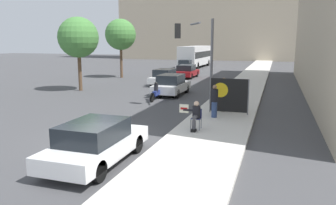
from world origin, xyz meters
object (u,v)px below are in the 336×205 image
(car_on_road_midblock, at_px, (165,77))
(parked_car_curbside, at_px, (96,142))
(car_on_road_nearest, at_px, (171,85))
(street_tree_midblock, at_px, (121,35))
(pedestrian_behind, at_px, (223,94))
(street_tree_near_curb, at_px, (78,38))
(car_on_road_distant, at_px, (187,71))
(seated_protester, at_px, (195,114))
(traffic_light_pole, at_px, (198,48))
(protest_banner, at_px, (229,95))
(motorcycle_on_road, at_px, (156,92))
(city_bus_on_road, at_px, (196,55))
(jogger_on_sidewalk, at_px, (214,101))
(car_on_road_far_lane, at_px, (186,65))

(car_on_road_midblock, bearing_deg, parked_car_curbside, -77.54)
(car_on_road_nearest, xyz_separation_m, street_tree_midblock, (-8.79, 9.54, 3.85))
(pedestrian_behind, xyz_separation_m, street_tree_near_curb, (-12.23, 5.10, 3.08))
(car_on_road_distant, height_order, street_tree_midblock, street_tree_midblock)
(parked_car_curbside, distance_m, street_tree_near_curb, 17.02)
(pedestrian_behind, height_order, parked_car_curbside, pedestrian_behind)
(parked_car_curbside, distance_m, street_tree_midblock, 26.09)
(seated_protester, relative_size, pedestrian_behind, 0.67)
(seated_protester, height_order, traffic_light_pole, traffic_light_pole)
(traffic_light_pole, bearing_deg, protest_banner, -44.12)
(parked_car_curbside, distance_m, car_on_road_distant, 25.80)
(car_on_road_distant, height_order, street_tree_near_curb, street_tree_near_curb)
(protest_banner, relative_size, car_on_road_midblock, 0.45)
(street_tree_midblock, bearing_deg, car_on_road_midblock, -33.31)
(motorcycle_on_road, bearing_deg, parked_car_curbside, -79.07)
(car_on_road_nearest, xyz_separation_m, motorcycle_on_road, (-0.28, -2.42, -0.22))
(car_on_road_distant, xyz_separation_m, city_bus_on_road, (-2.48, 14.59, 1.15))
(seated_protester, relative_size, city_bus_on_road, 0.10)
(jogger_on_sidewalk, height_order, car_on_road_distant, jogger_on_sidewalk)
(jogger_on_sidewalk, xyz_separation_m, parked_car_curbside, (-2.52, -7.00, -0.28))
(protest_banner, xyz_separation_m, traffic_light_pole, (-2.13, 2.07, 2.40))
(car_on_road_midblock, relative_size, motorcycle_on_road, 2.03)
(protest_banner, distance_m, parked_car_curbside, 8.65)
(pedestrian_behind, xyz_separation_m, protest_banner, (0.35, -0.51, 0.04))
(parked_car_curbside, bearing_deg, city_bus_on_road, 99.09)
(pedestrian_behind, xyz_separation_m, traffic_light_pole, (-1.78, 1.56, 2.43))
(jogger_on_sidewalk, xyz_separation_m, car_on_road_distant, (-6.46, 18.49, -0.27))
(car_on_road_midblock, relative_size, city_bus_on_road, 0.37)
(jogger_on_sidewalk, bearing_deg, seated_protester, 111.90)
(street_tree_near_curb, relative_size, street_tree_midblock, 0.92)
(car_on_road_far_lane, bearing_deg, traffic_light_pole, -73.09)
(jogger_on_sidewalk, distance_m, car_on_road_far_lane, 28.28)
(traffic_light_pole, relative_size, car_on_road_midblock, 1.11)
(protest_banner, bearing_deg, jogger_on_sidewalk, -116.48)
(car_on_road_nearest, relative_size, city_bus_on_road, 0.34)
(parked_car_curbside, relative_size, motorcycle_on_road, 1.90)
(traffic_light_pole, bearing_deg, motorcycle_on_road, 156.67)
(pedestrian_behind, height_order, motorcycle_on_road, pedestrian_behind)
(seated_protester, distance_m, protest_banner, 3.73)
(city_bus_on_road, height_order, street_tree_near_curb, street_tree_near_curb)
(car_on_road_nearest, height_order, street_tree_near_curb, street_tree_near_curb)
(car_on_road_distant, distance_m, street_tree_midblock, 8.09)
(traffic_light_pole, xyz_separation_m, street_tree_near_curb, (-10.44, 3.54, 0.65))
(seated_protester, xyz_separation_m, street_tree_near_curb, (-11.69, 9.21, 3.36))
(jogger_on_sidewalk, xyz_separation_m, traffic_light_pole, (-1.60, 3.14, 2.55))
(pedestrian_behind, relative_size, parked_car_curbside, 0.43)
(car_on_road_distant, height_order, car_on_road_far_lane, car_on_road_far_lane)
(car_on_road_far_lane, bearing_deg, car_on_road_distant, -74.31)
(parked_car_curbside, xyz_separation_m, street_tree_midblock, (-10.72, 23.46, 3.90))
(car_on_road_midblock, bearing_deg, car_on_road_distant, 87.19)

